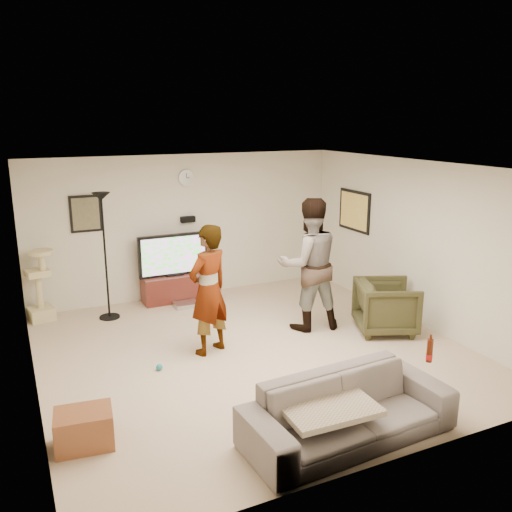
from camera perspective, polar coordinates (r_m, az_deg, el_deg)
name	(u,v)px	position (r m, az deg, el deg)	size (l,w,h in m)	color
floor	(253,352)	(7.47, -0.33, -10.12)	(5.50, 5.50, 0.02)	tan
ceiling	(253,166)	(6.82, -0.36, 9.51)	(5.50, 5.50, 0.02)	white
wall_back	(187,226)	(9.54, -7.33, 3.18)	(5.50, 0.04, 2.50)	silver
wall_front	(387,339)	(4.82, 13.71, -8.52)	(5.50, 0.04, 2.50)	silver
wall_left	(26,291)	(6.44, -23.19, -3.44)	(0.04, 5.50, 2.50)	silver
wall_right	(416,243)	(8.54, 16.64, 1.35)	(0.04, 5.50, 2.50)	silver
wall_clock	(186,178)	(9.39, -7.44, 8.24)	(0.26, 0.26, 0.04)	silver
wall_speaker	(188,219)	(9.46, -7.24, 3.89)	(0.25, 0.10, 0.10)	black
picture_back	(86,214)	(9.09, -17.62, 4.30)	(0.42, 0.03, 0.52)	brown
picture_right	(354,211)	(9.70, 10.39, 4.74)	(0.03, 0.78, 0.62)	#F1C05A
tv_stand	(175,288)	(9.47, -8.63, -3.33)	(1.11, 0.45, 0.46)	#481914
console_box	(186,304)	(9.20, -7.41, -5.12)	(0.40, 0.30, 0.07)	beige
tv	(173,255)	(9.31, -8.77, 0.13)	(1.21, 0.08, 0.72)	black
tv_screen	(174,255)	(9.27, -8.69, 0.07)	(1.12, 0.01, 0.63)	#28D812
floor_lamp	(105,257)	(8.66, -15.70, -0.09)	(0.32, 0.32, 2.01)	black
cat_tree	(39,285)	(9.03, -22.09, -2.90)	(0.36, 0.36, 1.14)	#CDBE87
person_left	(209,290)	(7.16, -5.05, -3.60)	(0.65, 0.42, 1.77)	#B8B8B8
person_right	(309,264)	(7.99, 5.64, -0.90)	(0.96, 0.75, 1.99)	#2F489E
sofa	(349,410)	(5.57, 9.81, -15.78)	(2.15, 0.84, 0.63)	#6B615D
throw_blanket	(326,406)	(5.38, 7.49, -15.47)	(0.90, 0.70, 0.06)	tan
beer_bottle	(430,351)	(5.95, 17.95, -9.53)	(0.06, 0.06, 0.25)	#491506
armchair	(386,307)	(8.21, 13.65, -5.24)	(0.83, 0.85, 0.77)	#34321A
side_table	(84,429)	(5.71, -17.78, -17.05)	(0.54, 0.41, 0.36)	brown
toy_ball	(159,367)	(7.04, -10.23, -11.54)	(0.08, 0.08, 0.08)	#1A7786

